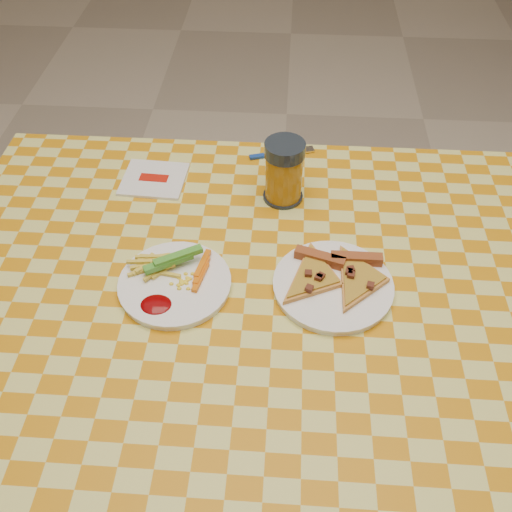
% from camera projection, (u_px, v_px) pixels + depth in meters
% --- Properties ---
extents(ground, '(8.00, 8.00, 0.00)m').
position_uv_depth(ground, '(268.00, 465.00, 1.57)').
color(ground, beige).
rests_on(ground, ground).
extents(table, '(1.28, 0.88, 0.76)m').
position_uv_depth(table, '(274.00, 310.00, 1.08)').
color(table, silver).
rests_on(table, ground).
extents(plate_left, '(0.26, 0.26, 0.01)m').
position_uv_depth(plate_left, '(175.00, 285.00, 1.02)').
color(plate_left, white).
rests_on(plate_left, table).
extents(plate_right, '(0.25, 0.25, 0.01)m').
position_uv_depth(plate_right, '(333.00, 286.00, 1.02)').
color(plate_right, white).
rests_on(plate_right, table).
extents(fries_veggies, '(0.16, 0.15, 0.04)m').
position_uv_depth(fries_veggies, '(171.00, 272.00, 1.02)').
color(fries_veggies, '#DBC845').
rests_on(fries_veggies, plate_left).
extents(pizza_slices, '(0.22, 0.21, 0.02)m').
position_uv_depth(pizza_slices, '(335.00, 275.00, 1.02)').
color(pizza_slices, '#D58541').
rests_on(pizza_slices, plate_right).
extents(drink_glass, '(0.08, 0.08, 0.13)m').
position_uv_depth(drink_glass, '(284.00, 172.00, 1.15)').
color(drink_glass, black).
rests_on(drink_glass, table).
extents(napkin, '(0.14, 0.13, 0.01)m').
position_uv_depth(napkin, '(154.00, 179.00, 1.24)').
color(napkin, white).
rests_on(napkin, table).
extents(fork, '(0.15, 0.06, 0.01)m').
position_uv_depth(fork, '(283.00, 153.00, 1.30)').
color(fork, navy).
rests_on(fork, table).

